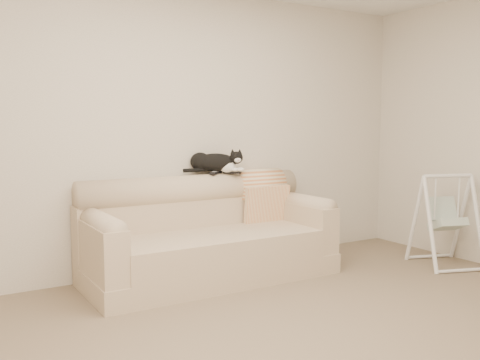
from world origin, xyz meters
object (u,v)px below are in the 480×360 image
Objects in this scene: remote_a at (216,173)px; baby_swing at (446,220)px; tuxedo_cat at (215,162)px; sofa at (207,238)px; remote_b at (232,172)px.

baby_swing is at bearing -29.25° from remote_a.
remote_a is 0.10m from tuxedo_cat.
remote_a reaches higher than sofa.
sofa is 14.16× the size of remote_b.
remote_b is (0.38, 0.20, 0.56)m from sofa.
baby_swing is at bearing -21.22° from sofa.
remote_a is at bearing 47.22° from sofa.
sofa is at bearing -130.84° from tuxedo_cat.
remote_a reaches higher than baby_swing.
tuxedo_cat reaches higher than remote_a.
tuxedo_cat is (-0.15, 0.06, 0.10)m from remote_b.
sofa is 2.46× the size of baby_swing.
baby_swing is (1.93, -1.10, -0.56)m from tuxedo_cat.
baby_swing is at bearing -30.27° from remote_b.
sofa is at bearing -152.17° from remote_b.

